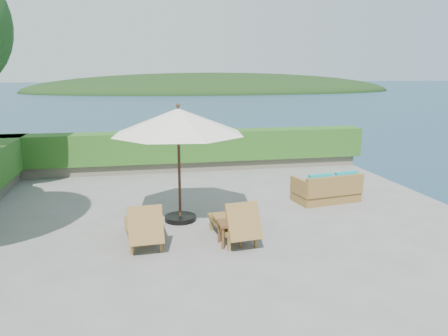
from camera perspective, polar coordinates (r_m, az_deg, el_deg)
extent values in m
plane|color=gray|center=(9.71, -0.80, -7.42)|extent=(12.00, 12.00, 0.00)
cube|color=#524B41|center=(10.34, -0.78, -15.54)|extent=(12.00, 12.00, 3.00)
ellipsoid|color=black|center=(151.48, -1.33, 9.98)|extent=(126.00, 57.60, 12.60)
cube|color=#6A6555|center=(15.00, -4.77, 0.37)|extent=(12.00, 0.60, 0.36)
cube|color=#1C4B15|center=(14.88, -4.82, 2.89)|extent=(12.40, 0.90, 1.00)
cylinder|color=black|center=(10.01, -5.72, -6.53)|extent=(0.88, 0.88, 0.11)
cylinder|color=#391F14|center=(9.69, -5.87, 0.29)|extent=(0.08, 0.08, 2.54)
cone|color=beige|center=(9.53, -6.00, 6.10)|extent=(3.64, 3.64, 0.56)
sphere|color=#391F14|center=(9.50, -6.05, 8.11)|extent=(0.11, 0.11, 0.09)
cube|color=olive|center=(8.33, -12.00, -10.21)|extent=(0.06, 0.06, 0.25)
cube|color=olive|center=(8.37, -8.24, -9.96)|extent=(0.06, 0.06, 0.25)
cube|color=olive|center=(9.42, -12.40, -7.55)|extent=(0.06, 0.06, 0.25)
cube|color=olive|center=(9.45, -9.08, -7.34)|extent=(0.06, 0.06, 0.25)
cube|color=olive|center=(8.92, -10.54, -7.48)|extent=(0.71, 1.29, 0.09)
cube|color=olive|center=(8.15, -10.20, -7.38)|extent=(0.66, 0.45, 0.68)
cube|color=olive|center=(8.67, -12.66, -7.14)|extent=(0.11, 0.83, 0.05)
cube|color=olive|center=(8.72, -8.30, -6.86)|extent=(0.11, 0.83, 0.05)
cube|color=olive|center=(8.33, 0.67, -9.94)|extent=(0.06, 0.06, 0.25)
cube|color=olive|center=(8.51, 4.19, -9.48)|extent=(0.06, 0.06, 0.25)
cube|color=olive|center=(9.37, -1.67, -7.36)|extent=(0.06, 0.06, 0.25)
cube|color=olive|center=(9.53, 1.50, -7.01)|extent=(0.06, 0.06, 0.25)
cube|color=olive|center=(8.95, 0.91, -7.18)|extent=(0.79, 1.33, 0.09)
cube|color=olive|center=(8.22, 2.60, -7.00)|extent=(0.69, 0.48, 0.68)
cube|color=olive|center=(8.63, -0.75, -6.91)|extent=(0.16, 0.83, 0.05)
cube|color=olive|center=(8.84, 3.37, -6.45)|extent=(0.16, 0.83, 0.05)
cube|color=brown|center=(8.35, -0.15, -9.22)|extent=(0.04, 0.04, 0.43)
cube|color=brown|center=(8.43, 2.20, -9.02)|extent=(0.04, 0.04, 0.43)
cube|color=brown|center=(8.67, -0.66, -8.39)|extent=(0.04, 0.04, 0.43)
cube|color=brown|center=(8.75, 1.61, -8.21)|extent=(0.04, 0.04, 0.43)
cube|color=brown|center=(8.47, 0.76, -7.20)|extent=(0.46, 0.46, 0.05)
cube|color=olive|center=(11.70, 13.16, -3.36)|extent=(1.75, 1.07, 0.36)
cube|color=olive|center=(11.31, 14.30, -2.29)|extent=(1.64, 0.38, 0.50)
cube|color=olive|center=(11.22, 9.89, -2.44)|extent=(0.24, 0.83, 0.41)
cube|color=olive|center=(12.07, 16.32, -1.71)|extent=(0.24, 0.83, 0.41)
cube|color=teal|center=(11.46, 11.50, -2.24)|extent=(0.80, 0.76, 0.16)
cube|color=teal|center=(11.88, 14.63, -1.89)|extent=(0.80, 0.76, 0.16)
cube|color=teal|center=(11.14, 12.46, -1.60)|extent=(0.65, 0.23, 0.33)
cube|color=teal|center=(11.57, 15.64, -1.26)|extent=(0.65, 0.23, 0.33)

